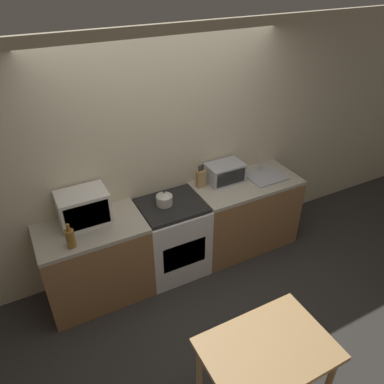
{
  "coord_description": "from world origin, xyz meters",
  "views": [
    {
      "loc": [
        -1.4,
        -2.12,
        3.14
      ],
      "look_at": [
        0.1,
        0.75,
        1.05
      ],
      "focal_mm": 35.0,
      "sensor_mm": 36.0,
      "label": 1
    }
  ],
  "objects_px": {
    "kettle": "(164,198)",
    "stove_range": "(172,237)",
    "bottle": "(70,238)",
    "dining_table": "(267,356)",
    "toaster_oven": "(225,173)",
    "microwave": "(84,207)"
  },
  "relations": [
    {
      "from": "kettle",
      "to": "stove_range",
      "type": "bearing_deg",
      "value": -26.13
    },
    {
      "from": "microwave",
      "to": "bottle",
      "type": "bearing_deg",
      "value": -122.89
    },
    {
      "from": "stove_range",
      "to": "kettle",
      "type": "height_order",
      "value": "kettle"
    },
    {
      "from": "kettle",
      "to": "dining_table",
      "type": "xyz_separation_m",
      "value": [
        0.02,
        -1.79,
        -0.34
      ]
    },
    {
      "from": "dining_table",
      "to": "kettle",
      "type": "bearing_deg",
      "value": 90.61
    },
    {
      "from": "kettle",
      "to": "bottle",
      "type": "relative_size",
      "value": 0.72
    },
    {
      "from": "microwave",
      "to": "dining_table",
      "type": "bearing_deg",
      "value": -66.33
    },
    {
      "from": "bottle",
      "to": "kettle",
      "type": "bearing_deg",
      "value": 12.52
    },
    {
      "from": "stove_range",
      "to": "kettle",
      "type": "bearing_deg",
      "value": 153.87
    },
    {
      "from": "stove_range",
      "to": "bottle",
      "type": "bearing_deg",
      "value": -169.78
    },
    {
      "from": "bottle",
      "to": "toaster_oven",
      "type": "height_order",
      "value": "bottle"
    },
    {
      "from": "bottle",
      "to": "dining_table",
      "type": "bearing_deg",
      "value": -56.62
    },
    {
      "from": "stove_range",
      "to": "microwave",
      "type": "distance_m",
      "value": 1.07
    },
    {
      "from": "toaster_oven",
      "to": "dining_table",
      "type": "distance_m",
      "value": 2.1
    },
    {
      "from": "bottle",
      "to": "toaster_oven",
      "type": "bearing_deg",
      "value": 10.71
    },
    {
      "from": "stove_range",
      "to": "microwave",
      "type": "bearing_deg",
      "value": 171.88
    },
    {
      "from": "stove_range",
      "to": "dining_table",
      "type": "xyz_separation_m",
      "value": [
        -0.04,
        -1.76,
        0.19
      ]
    },
    {
      "from": "toaster_oven",
      "to": "microwave",
      "type": "bearing_deg",
      "value": -179.04
    },
    {
      "from": "kettle",
      "to": "toaster_oven",
      "type": "bearing_deg",
      "value": 8.42
    },
    {
      "from": "stove_range",
      "to": "microwave",
      "type": "relative_size",
      "value": 1.9
    },
    {
      "from": "microwave",
      "to": "toaster_oven",
      "type": "bearing_deg",
      "value": 0.96
    },
    {
      "from": "kettle",
      "to": "microwave",
      "type": "relative_size",
      "value": 0.38
    }
  ]
}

